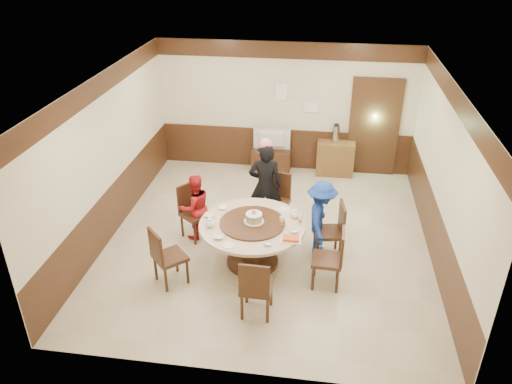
# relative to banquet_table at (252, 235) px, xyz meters

# --- Properties ---
(room) EXTENTS (6.00, 6.04, 2.84)m
(room) POSITION_rel_banquet_table_xyz_m (0.18, 0.75, 0.55)
(room) COLOR beige
(room) RESTS_ON ground
(banquet_table) EXTENTS (1.68, 1.68, 0.78)m
(banquet_table) POSITION_rel_banquet_table_xyz_m (0.00, 0.00, 0.00)
(banquet_table) COLOR #392012
(banquet_table) RESTS_ON ground
(chair_0) EXTENTS (0.51, 0.51, 0.97)m
(chair_0) POSITION_rel_banquet_table_xyz_m (1.21, 0.39, -0.23)
(chair_0) COLOR #392012
(chair_0) RESTS_ON ground
(chair_1) EXTENTS (0.54, 0.54, 0.97)m
(chair_1) POSITION_rel_banquet_table_xyz_m (0.25, 1.25, -0.23)
(chair_1) COLOR #392012
(chair_1) RESTS_ON ground
(chair_2) EXTENTS (0.62, 0.62, 0.97)m
(chair_2) POSITION_rel_banquet_table_xyz_m (-1.11, 0.65, -0.23)
(chair_2) COLOR #392012
(chair_2) RESTS_ON ground
(chair_3) EXTENTS (0.62, 0.62, 0.97)m
(chair_3) POSITION_rel_banquet_table_xyz_m (-1.18, -0.67, -0.23)
(chair_3) COLOR #392012
(chair_3) RESTS_ON ground
(chair_4) EXTENTS (0.45, 0.46, 0.97)m
(chair_4) POSITION_rel_banquet_table_xyz_m (0.23, -1.18, -0.23)
(chair_4) COLOR #392012
(chair_4) RESTS_ON ground
(chair_5) EXTENTS (0.47, 0.46, 0.97)m
(chair_5) POSITION_rel_banquet_table_xyz_m (1.21, -0.38, -0.23)
(chair_5) COLOR #392012
(chair_5) RESTS_ON ground
(person_standing) EXTENTS (0.62, 0.43, 1.62)m
(person_standing) POSITION_rel_banquet_table_xyz_m (0.05, 1.18, 0.28)
(person_standing) COLOR black
(person_standing) RESTS_ON ground
(person_red) EXTENTS (0.73, 0.71, 1.19)m
(person_red) POSITION_rel_banquet_table_xyz_m (-1.09, 0.64, 0.06)
(person_red) COLOR #B2171C
(person_red) RESTS_ON ground
(person_blue) EXTENTS (0.50, 0.86, 1.32)m
(person_blue) POSITION_rel_banquet_table_xyz_m (1.06, 0.46, 0.12)
(person_blue) COLOR navy
(person_blue) RESTS_ON ground
(birthday_cake) EXTENTS (0.32, 0.32, 0.21)m
(birthday_cake) POSITION_rel_banquet_table_xyz_m (0.02, 0.02, 0.32)
(birthday_cake) COLOR white
(birthday_cake) RESTS_ON banquet_table
(teapot_left) EXTENTS (0.17, 0.15, 0.13)m
(teapot_left) POSITION_rel_banquet_table_xyz_m (-0.64, -0.18, 0.28)
(teapot_left) COLOR white
(teapot_left) RESTS_ON banquet_table
(teapot_right) EXTENTS (0.17, 0.15, 0.13)m
(teapot_right) POSITION_rel_banquet_table_xyz_m (0.65, 0.28, 0.28)
(teapot_right) COLOR white
(teapot_right) RESTS_ON banquet_table
(bowl_0) EXTENTS (0.14, 0.14, 0.03)m
(bowl_0) POSITION_rel_banquet_table_xyz_m (-0.55, 0.39, 0.23)
(bowl_0) COLOR white
(bowl_0) RESTS_ON banquet_table
(bowl_1) EXTENTS (0.12, 0.12, 0.04)m
(bowl_1) POSITION_rel_banquet_table_xyz_m (0.31, -0.54, 0.24)
(bowl_1) COLOR white
(bowl_1) RESTS_ON banquet_table
(bowl_2) EXTENTS (0.17, 0.17, 0.04)m
(bowl_2) POSITION_rel_banquet_table_xyz_m (-0.44, -0.47, 0.24)
(bowl_2) COLOR white
(bowl_2) RESTS_ON banquet_table
(bowl_3) EXTENTS (0.13, 0.13, 0.04)m
(bowl_3) POSITION_rel_banquet_table_xyz_m (0.67, -0.16, 0.24)
(bowl_3) COLOR white
(bowl_3) RESTS_ON banquet_table
(bowl_4) EXTENTS (0.16, 0.16, 0.04)m
(bowl_4) POSITION_rel_banquet_table_xyz_m (-0.71, 0.12, 0.24)
(bowl_4) COLOR white
(bowl_4) RESTS_ON banquet_table
(saucer_near) EXTENTS (0.18, 0.18, 0.01)m
(saucer_near) POSITION_rel_banquet_table_xyz_m (-0.25, -0.65, 0.22)
(saucer_near) COLOR white
(saucer_near) RESTS_ON banquet_table
(saucer_far) EXTENTS (0.18, 0.18, 0.01)m
(saucer_far) POSITION_rel_banquet_table_xyz_m (0.45, 0.50, 0.22)
(saucer_far) COLOR white
(saucer_far) RESTS_ON banquet_table
(shrimp_platter) EXTENTS (0.30, 0.20, 0.06)m
(shrimp_platter) POSITION_rel_banquet_table_xyz_m (0.64, -0.39, 0.24)
(shrimp_platter) COLOR white
(shrimp_platter) RESTS_ON banquet_table
(bottle_0) EXTENTS (0.06, 0.06, 0.16)m
(bottle_0) POSITION_rel_banquet_table_xyz_m (0.46, -0.01, 0.30)
(bottle_0) COLOR silver
(bottle_0) RESTS_ON banquet_table
(bottle_1) EXTENTS (0.06, 0.06, 0.16)m
(bottle_1) POSITION_rel_banquet_table_xyz_m (0.74, 0.08, 0.30)
(bottle_1) COLOR silver
(bottle_1) RESTS_ON banquet_table
(tv_stand) EXTENTS (0.85, 0.45, 0.50)m
(tv_stand) POSITION_rel_banquet_table_xyz_m (-0.10, 3.49, -0.28)
(tv_stand) COLOR #392012
(tv_stand) RESTS_ON ground
(television) EXTENTS (0.81, 0.13, 0.46)m
(television) POSITION_rel_banquet_table_xyz_m (-0.10, 3.49, 0.20)
(television) COLOR gray
(television) RESTS_ON tv_stand
(side_cabinet) EXTENTS (0.80, 0.40, 0.75)m
(side_cabinet) POSITION_rel_banquet_table_xyz_m (1.30, 3.52, -0.16)
(side_cabinet) COLOR brown
(side_cabinet) RESTS_ON ground
(thermos) EXTENTS (0.15, 0.15, 0.38)m
(thermos) POSITION_rel_banquet_table_xyz_m (1.27, 3.52, 0.41)
(thermos) COLOR silver
(thermos) RESTS_ON side_cabinet
(notice_left) EXTENTS (0.25, 0.00, 0.35)m
(notice_left) POSITION_rel_banquet_table_xyz_m (0.07, 3.69, 1.22)
(notice_left) COLOR white
(notice_left) RESTS_ON room
(notice_right) EXTENTS (0.30, 0.00, 0.22)m
(notice_right) POSITION_rel_banquet_table_xyz_m (0.72, 3.69, 0.92)
(notice_right) COLOR white
(notice_right) RESTS_ON room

